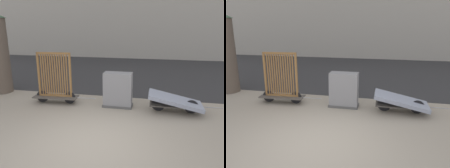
{
  "view_description": "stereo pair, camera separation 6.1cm",
  "coord_description": "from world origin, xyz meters",
  "views": [
    {
      "loc": [
        1.54,
        -4.7,
        2.9
      ],
      "look_at": [
        0.0,
        2.57,
        0.87
      ],
      "focal_mm": 35.0,
      "sensor_mm": 36.0,
      "label": 1
    },
    {
      "loc": [
        1.6,
        -4.68,
        2.9
      ],
      "look_at": [
        0.0,
        2.57,
        0.87
      ],
      "focal_mm": 35.0,
      "sensor_mm": 36.0,
      "label": 2
    }
  ],
  "objects": [
    {
      "name": "ground_plane",
      "position": [
        0.0,
        0.0,
        0.0
      ],
      "size": [
        60.0,
        60.0,
        0.0
      ],
      "primitive_type": "plane",
      "color": "gray"
    },
    {
      "name": "road_strip",
      "position": [
        0.0,
        9.12,
        0.0
      ],
      "size": [
        56.0,
        10.71,
        0.01
      ],
      "color": "#2D2D30",
      "rests_on": "ground_plane"
    },
    {
      "name": "bike_cart_with_bedframe",
      "position": [
        -2.18,
        2.57,
        0.71
      ],
      "size": [
        2.39,
        0.65,
        1.94
      ],
      "rotation": [
        0.0,
        0.0,
        0.06
      ],
      "color": "#4C4742",
      "rests_on": "ground_plane"
    },
    {
      "name": "bike_cart_with_mattress",
      "position": [
        2.19,
        2.57,
        0.39
      ],
      "size": [
        2.45,
        0.96,
        0.68
      ],
      "rotation": [
        0.0,
        0.0,
        0.01
      ],
      "color": "#4C4742",
      "rests_on": "ground_plane"
    },
    {
      "name": "utility_cabinet",
      "position": [
        0.19,
        2.7,
        0.59
      ],
      "size": [
        1.07,
        0.53,
        1.26
      ],
      "color": "#4C4C4C",
      "rests_on": "ground_plane"
    }
  ]
}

